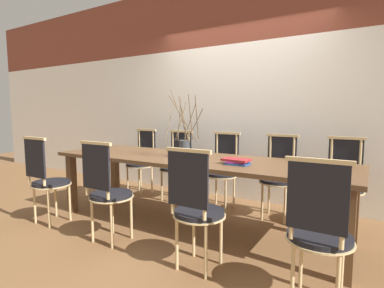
{
  "coord_description": "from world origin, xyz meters",
  "views": [
    {
      "loc": [
        1.67,
        -2.75,
        1.27
      ],
      "look_at": [
        0.0,
        0.0,
        0.92
      ],
      "focal_mm": 28.0,
      "sensor_mm": 36.0,
      "label": 1
    }
  ],
  "objects_px": {
    "dining_table": "(192,165)",
    "vase_centerpiece": "(184,145)",
    "chair_near_center": "(196,206)",
    "chair_far_center": "(223,168)",
    "book_stack": "(237,161)"
  },
  "relations": [
    {
      "from": "chair_near_center",
      "to": "chair_far_center",
      "type": "height_order",
      "value": "same"
    },
    {
      "from": "chair_near_center",
      "to": "chair_far_center",
      "type": "bearing_deg",
      "value": 108.09
    },
    {
      "from": "dining_table",
      "to": "vase_centerpiece",
      "type": "bearing_deg",
      "value": -155.14
    },
    {
      "from": "dining_table",
      "to": "chair_near_center",
      "type": "relative_size",
      "value": 3.33
    },
    {
      "from": "book_stack",
      "to": "chair_near_center",
      "type": "bearing_deg",
      "value": -96.27
    },
    {
      "from": "dining_table",
      "to": "vase_centerpiece",
      "type": "relative_size",
      "value": 4.52
    },
    {
      "from": "chair_far_center",
      "to": "book_stack",
      "type": "bearing_deg",
      "value": 122.48
    },
    {
      "from": "chair_far_center",
      "to": "vase_centerpiece",
      "type": "height_order",
      "value": "vase_centerpiece"
    },
    {
      "from": "dining_table",
      "to": "book_stack",
      "type": "xyz_separation_m",
      "value": [
        0.58,
        -0.13,
        0.11
      ]
    },
    {
      "from": "dining_table",
      "to": "vase_centerpiece",
      "type": "xyz_separation_m",
      "value": [
        -0.07,
        -0.03,
        0.21
      ]
    },
    {
      "from": "dining_table",
      "to": "book_stack",
      "type": "distance_m",
      "value": 0.6
    },
    {
      "from": "chair_far_center",
      "to": "vase_centerpiece",
      "type": "bearing_deg",
      "value": 84.71
    },
    {
      "from": "chair_far_center",
      "to": "book_stack",
      "type": "distance_m",
      "value": 1.11
    },
    {
      "from": "dining_table",
      "to": "chair_near_center",
      "type": "height_order",
      "value": "chair_near_center"
    },
    {
      "from": "dining_table",
      "to": "chair_near_center",
      "type": "distance_m",
      "value": 0.94
    }
  ]
}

